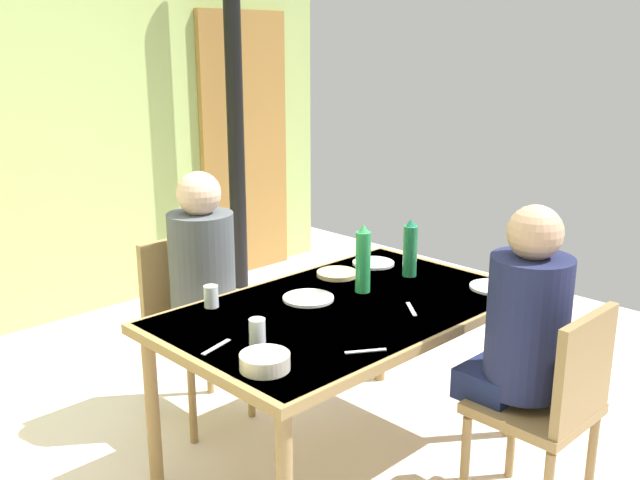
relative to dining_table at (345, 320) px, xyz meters
name	(u,v)px	position (x,y,z in m)	size (l,w,h in m)	color
ground_plane	(266,462)	(-0.26, 0.22, -0.66)	(5.98, 5.98, 0.00)	silver
wall_back	(19,120)	(-0.26, 2.49, 0.65)	(4.80, 0.10, 2.62)	#9DB766
door_wooden	(245,146)	(1.41, 2.41, 0.34)	(0.80, 0.05, 2.00)	olive
stove_pipe_column	(235,110)	(1.11, 2.14, 0.65)	(0.12, 0.12, 2.62)	black
dining_table	(345,320)	(0.00, 0.00, 0.00)	(1.53, 0.93, 0.72)	olive
chair_near_diner	(552,403)	(0.24, -0.82, -0.16)	(0.40, 0.40, 0.87)	olive
chair_far_diner	(190,317)	(-0.22, 0.82, -0.16)	(0.40, 0.40, 0.87)	olive
person_near_diner	(524,321)	(0.24, -0.68, 0.12)	(0.30, 0.37, 0.77)	#182148
person_far_diner	(204,267)	(-0.22, 0.68, 0.12)	(0.30, 0.37, 0.77)	#434A4F
water_bottle_green_near	(363,260)	(0.17, 0.06, 0.21)	(0.07, 0.07, 0.30)	green
water_bottle_green_far	(410,249)	(0.49, 0.06, 0.19)	(0.07, 0.07, 0.27)	#237E47
serving_bowl_center	(265,362)	(-0.62, -0.23, 0.09)	(0.17, 0.17, 0.06)	beige
dinner_plate_near_left	(373,263)	(0.51, 0.29, 0.07)	(0.20, 0.20, 0.01)	white
dinner_plate_near_right	(494,287)	(0.62, -0.32, 0.07)	(0.21, 0.21, 0.01)	white
dinner_plate_far_center	(308,298)	(-0.06, 0.16, 0.07)	(0.22, 0.22, 0.01)	white
drinking_glass_by_near_diner	(257,332)	(-0.52, -0.06, 0.11)	(0.06, 0.06, 0.10)	silver
drinking_glass_by_far_diner	(211,296)	(-0.41, 0.37, 0.11)	(0.06, 0.06, 0.09)	silver
bread_plate_sliced	(337,274)	(0.25, 0.29, 0.07)	(0.19, 0.19, 0.02)	#DBB77A
cutlery_knife_near	(216,347)	(-0.64, 0.03, 0.07)	(0.15, 0.02, 0.00)	silver
cutlery_fork_near	(366,351)	(-0.28, -0.37, 0.07)	(0.15, 0.02, 0.00)	silver
cutlery_knife_far	(411,309)	(0.15, -0.22, 0.07)	(0.15, 0.02, 0.00)	silver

